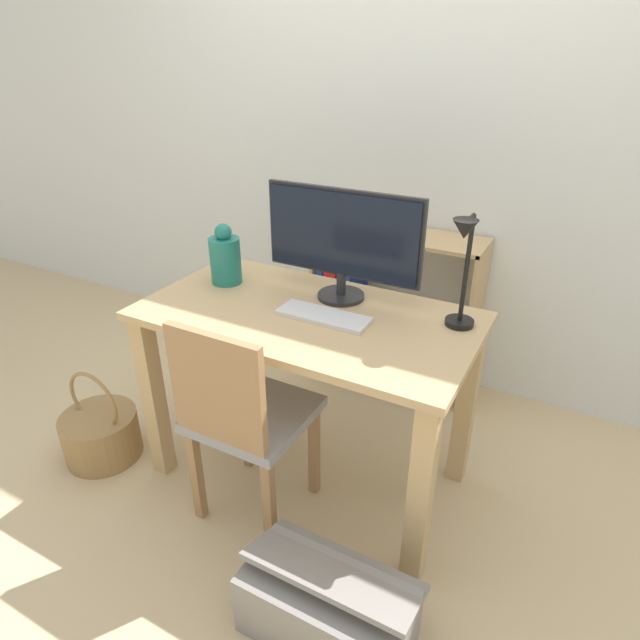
# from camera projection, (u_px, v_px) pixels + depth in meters

# --- Properties ---
(ground_plane) EXTENTS (10.00, 10.00, 0.00)m
(ground_plane) POSITION_uv_depth(u_px,v_px,m) (309.00, 471.00, 2.30)
(ground_plane) COLOR #CCB284
(wall_back) EXTENTS (8.00, 0.05, 2.60)m
(wall_back) POSITION_uv_depth(u_px,v_px,m) (413.00, 125.00, 2.51)
(wall_back) COLOR silver
(wall_back) RESTS_ON ground_plane
(desk) EXTENTS (1.23, 0.66, 0.76)m
(desk) POSITION_uv_depth(u_px,v_px,m) (308.00, 349.00, 2.02)
(desk) COLOR tan
(desk) RESTS_ON ground_plane
(monitor) EXTENTS (0.62, 0.18, 0.42)m
(monitor) POSITION_uv_depth(u_px,v_px,m) (342.00, 238.00, 1.96)
(monitor) COLOR #232326
(monitor) RESTS_ON desk
(keyboard) EXTENTS (0.34, 0.12, 0.02)m
(keyboard) POSITION_uv_depth(u_px,v_px,m) (323.00, 316.00, 1.91)
(keyboard) COLOR silver
(keyboard) RESTS_ON desk
(vase) EXTENTS (0.12, 0.12, 0.25)m
(vase) POSITION_uv_depth(u_px,v_px,m) (225.00, 258.00, 2.16)
(vase) COLOR #1E7266
(vase) RESTS_ON desk
(desk_lamp) EXTENTS (0.10, 0.19, 0.40)m
(desk_lamp) POSITION_uv_depth(u_px,v_px,m) (463.00, 264.00, 1.71)
(desk_lamp) COLOR black
(desk_lamp) RESTS_ON desk
(chair) EXTENTS (0.40, 0.40, 0.86)m
(chair) POSITION_uv_depth(u_px,v_px,m) (243.00, 415.00, 1.88)
(chair) COLOR gray
(chair) RESTS_ON ground_plane
(bookshelf) EXTENTS (0.85, 0.28, 0.83)m
(bookshelf) POSITION_uv_depth(u_px,v_px,m) (365.00, 305.00, 2.84)
(bookshelf) COLOR tan
(bookshelf) RESTS_ON ground_plane
(basket) EXTENTS (0.33, 0.33, 0.43)m
(basket) POSITION_uv_depth(u_px,v_px,m) (101.00, 434.00, 2.35)
(basket) COLOR #997547
(basket) RESTS_ON ground_plane
(storage_box) EXTENTS (0.53, 0.29, 0.29)m
(storage_box) POSITION_uv_depth(u_px,v_px,m) (327.00, 608.00, 1.61)
(storage_box) COLOR gray
(storage_box) RESTS_ON ground_plane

